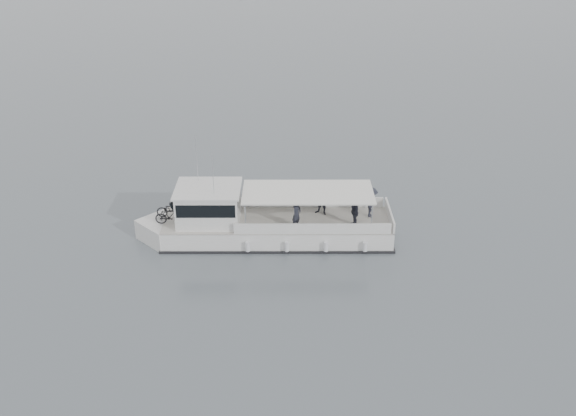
{
  "coord_description": "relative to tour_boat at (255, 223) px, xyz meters",
  "views": [
    {
      "loc": [
        -3.08,
        -23.49,
        14.9
      ],
      "look_at": [
        -1.04,
        3.22,
        1.6
      ],
      "focal_mm": 40.0,
      "sensor_mm": 36.0,
      "label": 1
    }
  ],
  "objects": [
    {
      "name": "ground",
      "position": [
        2.6,
        -3.31,
        -0.84
      ],
      "size": [
        1400.0,
        1400.0,
        0.0
      ],
      "primitive_type": "plane",
      "color": "#525A60",
      "rests_on": "ground"
    },
    {
      "name": "tour_boat",
      "position": [
        0.0,
        0.0,
        0.0
      ],
      "size": [
        12.24,
        3.84,
        5.1
      ],
      "rotation": [
        0.0,
        0.0,
        -0.07
      ],
      "color": "white",
      "rests_on": "ground"
    }
  ]
}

